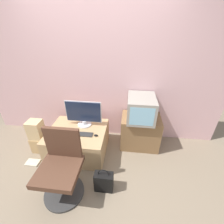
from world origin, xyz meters
TOP-DOWN VIEW (x-y plane):
  - ground_plane at (0.00, 0.00)m, footprint 12.00×12.00m
  - wall_back at (0.00, 1.32)m, footprint 4.40×0.05m
  - desk at (-0.27, 0.72)m, footprint 0.95×0.81m
  - side_stand at (0.79, 1.03)m, footprint 0.67×0.48m
  - main_monitor at (-0.19, 0.90)m, footprint 0.61×0.24m
  - keyboard at (-0.16, 0.62)m, footprint 0.35×0.11m
  - mouse at (0.08, 0.61)m, footprint 0.06×0.03m
  - crt_tv at (0.76, 1.00)m, footprint 0.44×0.55m
  - office_chair at (-0.23, -0.01)m, footprint 0.52×0.52m
  - cardboard_box_lower at (-0.96, 0.66)m, footprint 0.25×0.22m
  - cardboard_box_upper at (-0.96, 0.66)m, footprint 0.23×0.20m
  - handbag at (0.29, 0.05)m, footprint 0.25×0.13m
  - book at (-0.95, 0.35)m, footprint 0.21×0.14m

SIDE VIEW (x-z plane):
  - ground_plane at x=0.00m, z-range 0.00..0.00m
  - book at x=-0.95m, z-range 0.00..0.02m
  - cardboard_box_lower at x=-0.96m, z-range 0.00..0.28m
  - handbag at x=0.29m, z-range -0.04..0.34m
  - desk at x=-0.27m, z-range 0.00..0.45m
  - side_stand at x=0.79m, z-range 0.00..0.59m
  - office_chair at x=-0.23m, z-range -0.05..0.87m
  - cardboard_box_upper at x=-0.96m, z-range 0.28..0.61m
  - keyboard at x=-0.16m, z-range 0.45..0.47m
  - mouse at x=0.08m, z-range 0.45..0.49m
  - main_monitor at x=-0.19m, z-range 0.45..0.90m
  - crt_tv at x=0.76m, z-range 0.59..0.98m
  - wall_back at x=0.00m, z-range 0.00..2.60m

